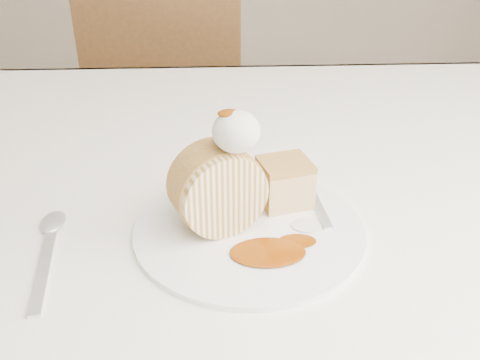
{
  "coord_description": "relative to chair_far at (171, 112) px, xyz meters",
  "views": [
    {
      "loc": [
        -0.05,
        -0.48,
        1.11
      ],
      "look_at": [
        -0.03,
        0.04,
        0.81
      ],
      "focal_mm": 40.0,
      "sensor_mm": 36.0,
      "label": 1
    }
  ],
  "objects": [
    {
      "name": "caramel_drizzle",
      "position": [
        0.15,
        -0.96,
        0.4
      ],
      "size": [
        0.03,
        0.02,
        0.01
      ],
      "primitive_type": "ellipsoid",
      "color": "#743104",
      "rests_on": "whipped_cream"
    },
    {
      "name": "plate",
      "position": [
        0.17,
        -0.96,
        0.25
      ],
      "size": [
        0.33,
        0.33,
        0.01
      ],
      "primitive_type": "cylinder",
      "rotation": [
        0.0,
        0.0,
        0.26
      ],
      "color": "white",
      "rests_on": "table"
    },
    {
      "name": "roulade_slice",
      "position": [
        0.13,
        -0.96,
        0.3
      ],
      "size": [
        0.11,
        0.09,
        0.1
      ],
      "primitive_type": "cylinder",
      "rotation": [
        1.57,
        0.0,
        0.39
      ],
      "color": "beige",
      "rests_on": "plate"
    },
    {
      "name": "caramel_pool",
      "position": [
        0.19,
        -1.01,
        0.25
      ],
      "size": [
        0.09,
        0.07,
        0.0
      ],
      "primitive_type": null,
      "rotation": [
        0.0,
        0.0,
        0.26
      ],
      "color": "#743104",
      "rests_on": "plate"
    },
    {
      "name": "chair_far",
      "position": [
        0.0,
        0.0,
        0.0
      ],
      "size": [
        0.45,
        0.45,
        0.88
      ],
      "rotation": [
        0.0,
        0.0,
        3.05
      ],
      "color": "brown",
      "rests_on": "ground"
    },
    {
      "name": "table",
      "position": [
        0.19,
        -0.79,
        0.16
      ],
      "size": [
        1.4,
        0.9,
        0.75
      ],
      "color": "white",
      "rests_on": "ground"
    },
    {
      "name": "fork",
      "position": [
        0.25,
        -0.91,
        0.25
      ],
      "size": [
        0.03,
        0.16,
        0.0
      ],
      "primitive_type": "cube",
      "rotation": [
        0.0,
        0.0,
        0.08
      ],
      "color": "silver",
      "rests_on": "plate"
    },
    {
      "name": "cake_chunk",
      "position": [
        0.21,
        -0.91,
        0.28
      ],
      "size": [
        0.07,
        0.07,
        0.05
      ],
      "primitive_type": "cube",
      "rotation": [
        0.0,
        0.0,
        0.26
      ],
      "color": "#BA8E46",
      "rests_on": "plate"
    },
    {
      "name": "whipped_cream",
      "position": [
        0.15,
        -0.96,
        0.37
      ],
      "size": [
        0.05,
        0.05,
        0.05
      ],
      "primitive_type": "ellipsoid",
      "color": "silver",
      "rests_on": "roulade_slice"
    },
    {
      "name": "spoon",
      "position": [
        -0.05,
        -1.02,
        0.25
      ],
      "size": [
        0.05,
        0.17,
        0.0
      ],
      "primitive_type": "cube",
      "rotation": [
        0.0,
        0.0,
        0.14
      ],
      "color": "silver",
      "rests_on": "table"
    }
  ]
}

